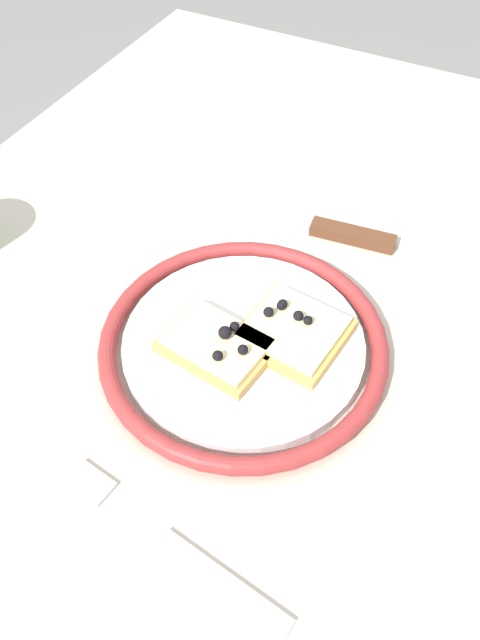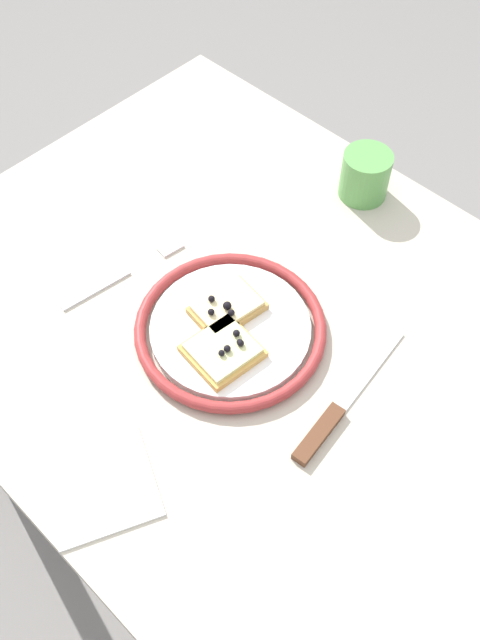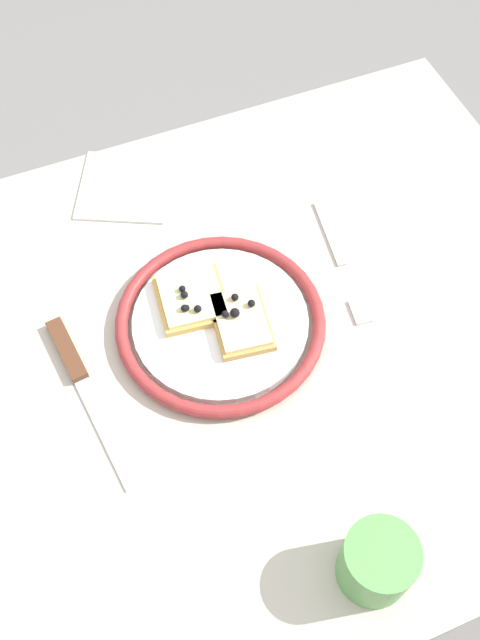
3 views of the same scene
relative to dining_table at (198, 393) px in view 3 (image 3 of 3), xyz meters
The scene contains 9 objects.
ground_plane 0.63m from the dining_table, ahead, with size 6.00×6.00×0.00m, color slate.
dining_table is the anchor object (origin of this frame).
plate 0.11m from the dining_table, 143.54° to the right, with size 0.26×0.26×0.02m.
pizza_slice_near 0.13m from the dining_table, 163.69° to the right, with size 0.08×0.10×0.03m.
pizza_slice_far 0.13m from the dining_table, 108.48° to the right, with size 0.09×0.09×0.03m.
knife 0.17m from the dining_table, 15.79° to the right, with size 0.05×0.24×0.01m.
fork 0.25m from the dining_table, 163.53° to the right, with size 0.05×0.20×0.00m.
cup 0.33m from the dining_table, 105.87° to the left, with size 0.08×0.08×0.08m, color #599E4C.
napkin 0.31m from the dining_table, 90.97° to the right, with size 0.12×0.12×0.00m, color white.
Camera 3 is at (0.11, 0.41, 1.50)m, focal length 41.49 mm.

